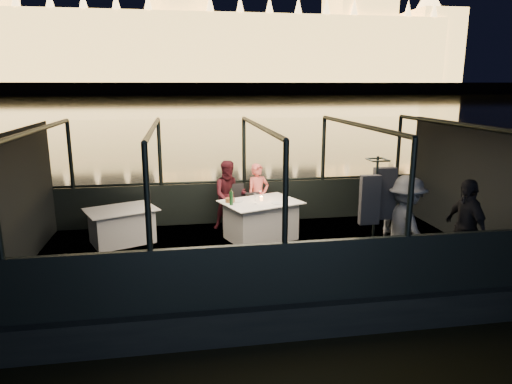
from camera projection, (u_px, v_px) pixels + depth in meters
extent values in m
plane|color=black|center=(186.00, 103.00, 85.26)|extent=(500.00, 500.00, 0.00)
cube|color=black|center=(260.00, 278.00, 8.48)|extent=(8.60, 4.40, 1.00)
cube|color=black|center=(260.00, 254.00, 8.37)|extent=(8.00, 4.00, 0.04)
cube|color=black|center=(244.00, 202.00, 10.18)|extent=(8.00, 0.08, 0.90)
cube|color=black|center=(284.00, 273.00, 6.34)|extent=(8.00, 0.08, 0.90)
cube|color=#423D33|center=(182.00, 90.00, 209.81)|extent=(400.00, 140.00, 6.00)
cube|color=silver|center=(261.00, 220.00, 9.03)|extent=(1.73, 1.49, 0.77)
cube|color=silver|center=(122.00, 223.00, 8.81)|extent=(1.54, 1.35, 0.68)
cube|color=black|center=(234.00, 210.00, 9.51)|extent=(0.47, 0.47, 0.96)
cube|color=black|center=(255.00, 211.00, 9.45)|extent=(0.38, 0.38, 0.80)
imported|color=#DE5B50|center=(258.00, 194.00, 9.65)|extent=(0.58, 0.48, 1.39)
imported|color=#3F1118|center=(229.00, 195.00, 9.57)|extent=(0.72, 0.57, 1.47)
imported|color=silver|center=(405.00, 226.00, 7.13)|extent=(0.81, 1.17, 1.65)
imported|color=black|center=(465.00, 225.00, 7.20)|extent=(0.44, 0.95, 1.59)
cylinder|color=#14391A|center=(231.00, 197.00, 8.66)|extent=(0.08, 0.08, 0.32)
cylinder|color=brown|center=(230.00, 200.00, 8.89)|extent=(0.24, 0.24, 0.08)
cylinder|color=#FF933F|center=(261.00, 199.00, 9.02)|extent=(0.07, 0.07, 0.08)
cylinder|color=white|center=(277.00, 203.00, 8.82)|extent=(0.29, 0.29, 0.02)
cylinder|color=white|center=(238.00, 201.00, 8.95)|extent=(0.27, 0.27, 0.01)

